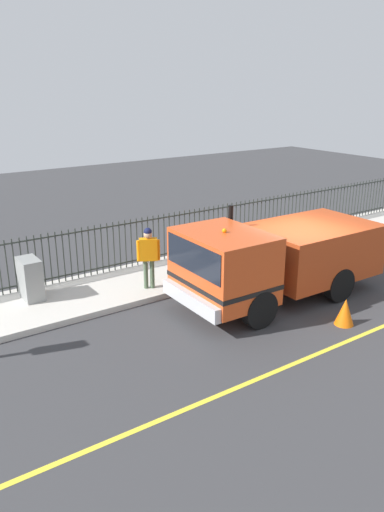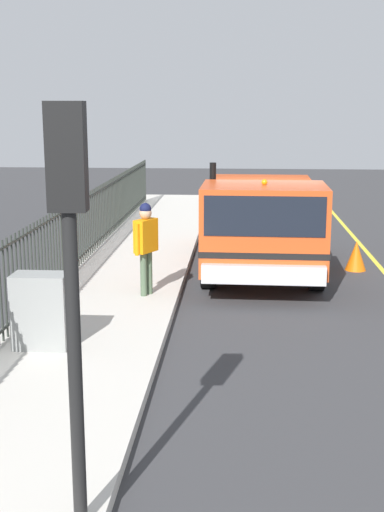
% 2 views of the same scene
% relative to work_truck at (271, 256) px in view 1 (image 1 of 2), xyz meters
% --- Properties ---
extents(ground_plane, '(51.27, 51.27, 0.00)m').
position_rel_work_truck_xyz_m(ground_plane, '(-0.15, -0.95, -1.28)').
color(ground_plane, '#38383A').
rests_on(ground_plane, ground).
extents(sidewalk_slab, '(2.72, 23.30, 0.17)m').
position_rel_work_truck_xyz_m(sidewalk_slab, '(3.03, -0.95, -1.19)').
color(sidewalk_slab, beige).
rests_on(sidewalk_slab, ground).
extents(lane_marking, '(0.12, 20.97, 0.01)m').
position_rel_work_truck_xyz_m(lane_marking, '(-2.83, -0.95, -1.27)').
color(lane_marking, yellow).
rests_on(lane_marking, ground).
extents(work_truck, '(2.59, 6.05, 2.55)m').
position_rel_work_truck_xyz_m(work_truck, '(0.00, 0.00, 0.00)').
color(work_truck, '#D84C1E').
rests_on(work_truck, ground).
extents(worker_standing, '(0.44, 0.59, 1.79)m').
position_rel_work_truck_xyz_m(worker_standing, '(2.28, 2.52, -0.02)').
color(worker_standing, orange).
rests_on(worker_standing, sidewalk_slab).
extents(iron_fence, '(0.04, 19.84, 1.56)m').
position_rel_work_truck_xyz_m(iron_fence, '(4.14, -0.95, -0.32)').
color(iron_fence, '#2D332D').
rests_on(iron_fence, sidewalk_slab).
extents(utility_cabinet, '(0.82, 0.49, 1.14)m').
position_rel_work_truck_xyz_m(utility_cabinet, '(3.46, 5.52, -0.54)').
color(utility_cabinet, gray).
rests_on(utility_cabinet, sidewalk_slab).
extents(traffic_cone, '(0.48, 0.48, 0.69)m').
position_rel_work_truck_xyz_m(traffic_cone, '(-2.20, -0.50, -0.93)').
color(traffic_cone, orange).
rests_on(traffic_cone, ground).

